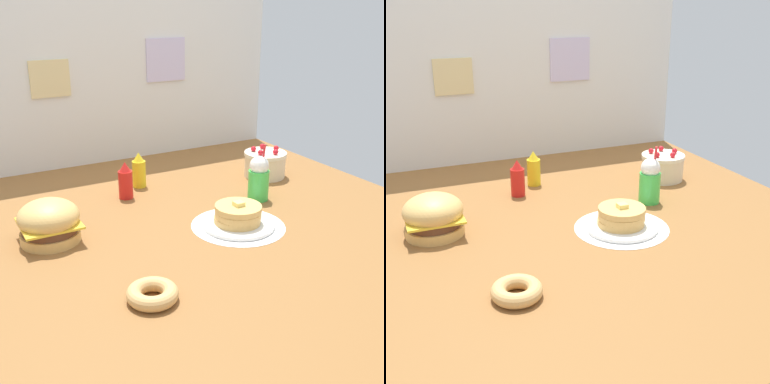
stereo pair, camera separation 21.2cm
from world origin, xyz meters
The scene contains 10 objects.
ground_plane centered at (0.00, 0.00, -0.01)m, with size 2.01×2.06×0.02m, color brown.
back_wall centered at (0.00, 1.03, 0.47)m, with size 2.01×0.04×0.94m.
doily_mat centered at (0.11, -0.10, 0.00)m, with size 0.39×0.39×0.00m, color white.
burger centered at (-0.60, 0.14, 0.08)m, with size 0.24×0.24×0.17m.
pancake_stack centered at (0.11, -0.10, 0.04)m, with size 0.30×0.30×0.11m.
layer_cake centered at (0.58, 0.36, 0.07)m, with size 0.22×0.22×0.16m.
ketchup_bottle centered at (-0.18, 0.42, 0.08)m, with size 0.07×0.07×0.18m.
mustard_bottle centered at (-0.06, 0.54, 0.08)m, with size 0.07×0.07×0.18m.
cream_soda_cup centered at (0.36, 0.11, 0.10)m, with size 0.10×0.10×0.27m.
donut_pink_glaze centered at (-0.43, -0.43, 0.03)m, with size 0.16×0.16×0.05m.
Camera 1 is at (-0.97, -1.65, 0.87)m, focal length 46.70 mm.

